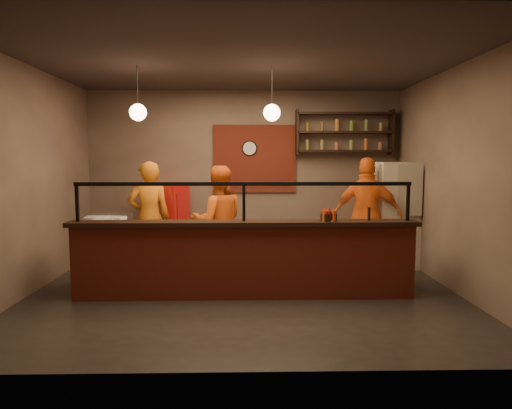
{
  "coord_description": "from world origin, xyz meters",
  "views": [
    {
      "loc": [
        0.02,
        -6.39,
        1.88
      ],
      "look_at": [
        0.18,
        0.3,
        1.22
      ],
      "focal_mm": 32.0,
      "sensor_mm": 36.0,
      "label": 1
    }
  ],
  "objects_px": {
    "wall_clock": "(250,148)",
    "red_cooler": "(168,222)",
    "cook_mid": "(218,221)",
    "cook_right": "(367,215)",
    "pepper_mill": "(369,214)",
    "pizza_dough": "(252,226)",
    "cook_left": "(149,218)",
    "fridge": "(393,215)",
    "condiment_caddy": "(329,217)"
  },
  "relations": [
    {
      "from": "pizza_dough",
      "to": "condiment_caddy",
      "type": "bearing_deg",
      "value": -29.7
    },
    {
      "from": "wall_clock",
      "to": "cook_right",
      "type": "distance_m",
      "value": 2.63
    },
    {
      "from": "cook_left",
      "to": "condiment_caddy",
      "type": "bearing_deg",
      "value": 136.86
    },
    {
      "from": "cook_left",
      "to": "pepper_mill",
      "type": "distance_m",
      "value": 3.56
    },
    {
      "from": "wall_clock",
      "to": "condiment_caddy",
      "type": "xyz_separation_m",
      "value": [
        1.04,
        -2.78,
        -0.99
      ]
    },
    {
      "from": "fridge",
      "to": "red_cooler",
      "type": "height_order",
      "value": "fridge"
    },
    {
      "from": "red_cooler",
      "to": "pepper_mill",
      "type": "xyz_separation_m",
      "value": [
        3.12,
        -2.46,
        0.43
      ]
    },
    {
      "from": "fridge",
      "to": "cook_left",
      "type": "bearing_deg",
      "value": 174.87
    },
    {
      "from": "cook_mid",
      "to": "pizza_dough",
      "type": "relative_size",
      "value": 3.37
    },
    {
      "from": "wall_clock",
      "to": "cook_right",
      "type": "bearing_deg",
      "value": -34.8
    },
    {
      "from": "fridge",
      "to": "wall_clock",
      "type": "bearing_deg",
      "value": 148.4
    },
    {
      "from": "red_cooler",
      "to": "pepper_mill",
      "type": "relative_size",
      "value": 7.89
    },
    {
      "from": "wall_clock",
      "to": "red_cooler",
      "type": "distance_m",
      "value": 2.09
    },
    {
      "from": "pizza_dough",
      "to": "cook_left",
      "type": "bearing_deg",
      "value": 153.21
    },
    {
      "from": "cook_right",
      "to": "pepper_mill",
      "type": "xyz_separation_m",
      "value": [
        -0.36,
        -1.41,
        0.19
      ]
    },
    {
      "from": "wall_clock",
      "to": "cook_right",
      "type": "xyz_separation_m",
      "value": [
        1.95,
        -1.36,
        -1.14
      ]
    },
    {
      "from": "pepper_mill",
      "to": "wall_clock",
      "type": "bearing_deg",
      "value": 119.92
    },
    {
      "from": "cook_mid",
      "to": "red_cooler",
      "type": "relative_size",
      "value": 1.25
    },
    {
      "from": "cook_mid",
      "to": "pizza_dough",
      "type": "distance_m",
      "value": 0.84
    },
    {
      "from": "cook_mid",
      "to": "cook_right",
      "type": "bearing_deg",
      "value": 172.6
    },
    {
      "from": "cook_mid",
      "to": "fridge",
      "type": "height_order",
      "value": "fridge"
    },
    {
      "from": "fridge",
      "to": "condiment_caddy",
      "type": "xyz_separation_m",
      "value": [
        -1.46,
        -1.8,
        0.19
      ]
    },
    {
      "from": "pizza_dough",
      "to": "cook_right",
      "type": "bearing_deg",
      "value": 23.56
    },
    {
      "from": "cook_mid",
      "to": "wall_clock",
      "type": "bearing_deg",
      "value": -120.47
    },
    {
      "from": "fridge",
      "to": "red_cooler",
      "type": "relative_size",
      "value": 1.28
    },
    {
      "from": "pepper_mill",
      "to": "red_cooler",
      "type": "bearing_deg",
      "value": 141.84
    },
    {
      "from": "cook_right",
      "to": "wall_clock",
      "type": "bearing_deg",
      "value": -18.65
    },
    {
      "from": "fridge",
      "to": "condiment_caddy",
      "type": "relative_size",
      "value": 10.18
    },
    {
      "from": "fridge",
      "to": "pizza_dough",
      "type": "relative_size",
      "value": 3.47
    },
    {
      "from": "cook_mid",
      "to": "condiment_caddy",
      "type": "distance_m",
      "value": 2.0
    },
    {
      "from": "cook_left",
      "to": "red_cooler",
      "type": "bearing_deg",
      "value": -112.72
    },
    {
      "from": "wall_clock",
      "to": "pepper_mill",
      "type": "distance_m",
      "value": 3.33
    },
    {
      "from": "red_cooler",
      "to": "pizza_dough",
      "type": "relative_size",
      "value": 2.7
    },
    {
      "from": "cook_left",
      "to": "cook_right",
      "type": "relative_size",
      "value": 0.97
    },
    {
      "from": "cook_right",
      "to": "fridge",
      "type": "height_order",
      "value": "cook_right"
    },
    {
      "from": "cook_left",
      "to": "condiment_caddy",
      "type": "height_order",
      "value": "cook_left"
    },
    {
      "from": "wall_clock",
      "to": "cook_mid",
      "type": "distance_m",
      "value": 2.03
    },
    {
      "from": "cook_mid",
      "to": "condiment_caddy",
      "type": "bearing_deg",
      "value": 129.74
    },
    {
      "from": "pizza_dough",
      "to": "pepper_mill",
      "type": "relative_size",
      "value": 2.92
    },
    {
      "from": "red_cooler",
      "to": "fridge",
      "type": "bearing_deg",
      "value": 13.61
    },
    {
      "from": "condiment_caddy",
      "to": "pepper_mill",
      "type": "relative_size",
      "value": 1.0
    },
    {
      "from": "wall_clock",
      "to": "condiment_caddy",
      "type": "distance_m",
      "value": 3.13
    },
    {
      "from": "condiment_caddy",
      "to": "pepper_mill",
      "type": "height_order",
      "value": "pepper_mill"
    },
    {
      "from": "cook_right",
      "to": "pizza_dough",
      "type": "bearing_deg",
      "value": 39.71
    },
    {
      "from": "fridge",
      "to": "red_cooler",
      "type": "bearing_deg",
      "value": 160.38
    },
    {
      "from": "cook_left",
      "to": "pepper_mill",
      "type": "height_order",
      "value": "cook_left"
    },
    {
      "from": "condiment_caddy",
      "to": "pizza_dough",
      "type": "bearing_deg",
      "value": 150.3
    },
    {
      "from": "cook_left",
      "to": "fridge",
      "type": "height_order",
      "value": "cook_left"
    },
    {
      "from": "red_cooler",
      "to": "pizza_dough",
      "type": "bearing_deg",
      "value": -27.64
    },
    {
      "from": "cook_left",
      "to": "condiment_caddy",
      "type": "xyz_separation_m",
      "value": [
        2.71,
        -1.44,
        0.18
      ]
    }
  ]
}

